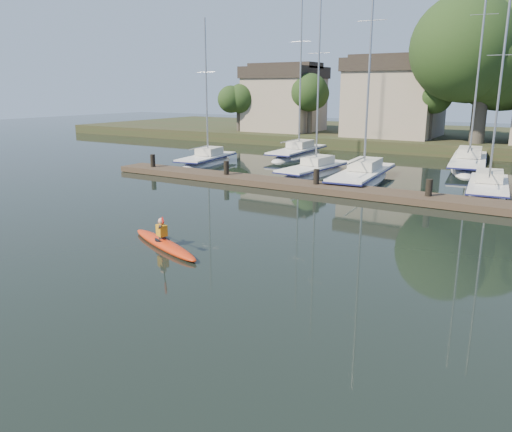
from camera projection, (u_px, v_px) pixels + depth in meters
The scene contains 10 objects.
ground at pixel (205, 283), 14.39m from camera, with size 160.00×160.00×0.00m, color black.
kayak at pixel (164, 242), 17.68m from camera, with size 4.41×2.27×1.45m.
dock at pixel (369, 193), 25.89m from camera, with size 34.00×2.00×1.80m.
sailboat_0 at pixel (207, 166), 37.48m from camera, with size 3.01×7.51×11.58m.
sailboat_1 at pixel (314, 177), 32.85m from camera, with size 2.72×8.20×13.16m.
sailboat_2 at pixel (362, 184), 30.35m from camera, with size 2.90×9.70×15.84m.
sailboat_3 at pixel (487, 196), 26.88m from camera, with size 2.85×7.85×12.37m.
sailboat_5 at pixel (297, 159), 41.58m from camera, with size 2.67×9.55×15.64m.
sailboat_6 at pixel (468, 170), 35.77m from camera, with size 3.64×11.29×17.64m.
shore at pixel (483, 114), 46.03m from camera, with size 90.00×25.25×12.75m.
Camera 1 is at (8.30, -10.70, 5.46)m, focal length 35.00 mm.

